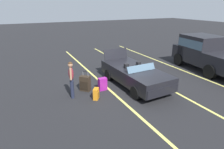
# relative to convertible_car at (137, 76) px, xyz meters

# --- Properties ---
(ground_plane) EXTENTS (80.00, 80.00, 0.00)m
(ground_plane) POSITION_rel_convertible_car_xyz_m (-0.20, -0.01, -0.59)
(ground_plane) COLOR black
(lot_line_near) EXTENTS (18.00, 0.12, 0.01)m
(lot_line_near) POSITION_rel_convertible_car_xyz_m (-0.20, -1.38, -0.59)
(lot_line_near) COLOR #EAE066
(lot_line_near) RESTS_ON ground_plane
(lot_line_mid) EXTENTS (18.00, 0.12, 0.01)m
(lot_line_mid) POSITION_rel_convertible_car_xyz_m (-0.20, 1.32, -0.59)
(lot_line_mid) COLOR #EAE066
(lot_line_mid) RESTS_ON ground_plane
(lot_line_far) EXTENTS (18.00, 0.12, 0.01)m
(lot_line_far) POSITION_rel_convertible_car_xyz_m (-0.20, 4.02, -0.59)
(lot_line_far) COLOR #EAE066
(lot_line_far) RESTS_ON ground_plane
(convertible_car) EXTENTS (4.20, 1.96, 1.53)m
(convertible_car) POSITION_rel_convertible_car_xyz_m (0.00, 0.00, 0.00)
(convertible_car) COLOR black
(convertible_car) RESTS_ON ground_plane
(suitcase_large_black) EXTENTS (0.54, 0.54, 0.96)m
(suitcase_large_black) POSITION_rel_convertible_car_xyz_m (-0.71, -2.46, -0.22)
(suitcase_large_black) COLOR #2D2319
(suitcase_large_black) RESTS_ON ground_plane
(suitcase_medium_bright) EXTENTS (0.27, 0.41, 0.62)m
(suitcase_medium_bright) POSITION_rel_convertible_car_xyz_m (-0.41, -1.69, -0.28)
(suitcase_medium_bright) COLOR #991E8C
(suitcase_medium_bright) RESTS_ON ground_plane
(suitcase_small_carryon) EXTENTS (0.39, 0.36, 0.50)m
(suitcase_small_carryon) POSITION_rel_convertible_car_xyz_m (0.33, -2.31, -0.34)
(suitcase_small_carryon) COLOR orange
(suitcase_small_carryon) RESTS_ON ground_plane
(traveler_person) EXTENTS (0.60, 0.30, 1.65)m
(traveler_person) POSITION_rel_convertible_car_xyz_m (-0.32, -3.19, 0.34)
(traveler_person) COLOR #1E2338
(traveler_person) RESTS_ON ground_plane
(parked_pickup_truck_near) EXTENTS (5.18, 2.50, 2.10)m
(parked_pickup_truck_near) POSITION_rel_convertible_car_xyz_m (-0.42, 5.40, 0.51)
(parked_pickup_truck_near) COLOR black
(parked_pickup_truck_near) RESTS_ON ground_plane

